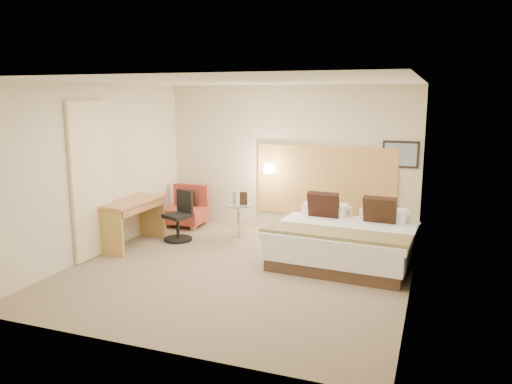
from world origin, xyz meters
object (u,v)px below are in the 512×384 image
(bed, at_px, (346,240))
(side_table, at_px, (239,218))
(desk_chair, at_px, (180,220))
(lounge_chair, at_px, (187,210))
(desk, at_px, (133,210))

(bed, height_order, side_table, bed)
(bed, distance_m, desk_chair, 2.94)
(bed, distance_m, lounge_chair, 3.44)
(side_table, bearing_deg, lounge_chair, 164.66)
(desk_chair, bearing_deg, lounge_chair, 110.78)
(bed, relative_size, desk, 1.68)
(desk, bearing_deg, bed, 7.90)
(bed, bearing_deg, lounge_chair, 162.75)
(bed, relative_size, side_table, 3.21)
(lounge_chair, distance_m, side_table, 1.27)
(bed, height_order, desk, bed)
(side_table, distance_m, desk, 1.88)
(bed, distance_m, desk, 3.55)
(desk, bearing_deg, lounge_chair, 81.97)
(bed, xyz_separation_m, desk, (-3.50, -0.49, 0.30))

